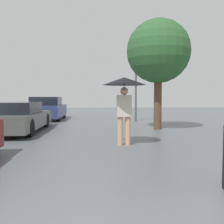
{
  "coord_description": "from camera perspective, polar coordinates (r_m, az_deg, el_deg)",
  "views": [
    {
      "loc": [
        -0.27,
        -1.61,
        1.36
      ],
      "look_at": [
        0.19,
        5.31,
        0.94
      ],
      "focal_mm": 40.0,
      "sensor_mm": 36.0,
      "label": 1
    }
  ],
  "objects": [
    {
      "name": "parked_car_farthest",
      "position": [
        15.52,
        -14.66,
        0.69
      ],
      "size": [
        1.89,
        3.95,
        1.36
      ],
      "color": "navy",
      "rests_on": "ground_plane"
    },
    {
      "name": "pedestrian",
      "position": [
        6.97,
        2.81,
        5.2
      ],
      "size": [
        1.21,
        1.21,
        1.9
      ],
      "color": "tan",
      "rests_on": "ground_plane"
    },
    {
      "name": "parked_car_middle",
      "position": [
        10.36,
        -20.39,
        -1.23
      ],
      "size": [
        1.66,
        4.48,
        1.16
      ],
      "color": "#4C514C",
      "rests_on": "ground_plane"
    },
    {
      "name": "tree",
      "position": [
        10.82,
        10.54,
        13.37
      ],
      "size": [
        2.64,
        2.64,
        4.58
      ],
      "color": "brown",
      "rests_on": "ground_plane"
    },
    {
      "name": "street_lamp",
      "position": [
        14.2,
        5.47,
        7.3
      ],
      "size": [
        0.27,
        0.27,
        3.75
      ],
      "color": "#515456",
      "rests_on": "ground_plane"
    }
  ]
}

